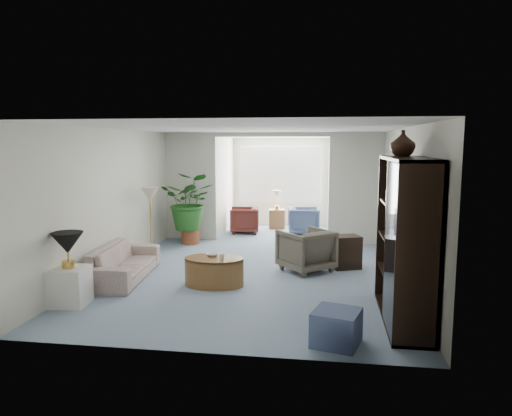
% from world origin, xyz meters
% --- Properties ---
extents(floor, '(6.00, 6.00, 0.00)m').
position_xyz_m(floor, '(0.00, 0.00, 0.00)').
color(floor, '#8698B0').
rests_on(floor, ground).
extents(sunroom_floor, '(2.60, 2.60, 0.00)m').
position_xyz_m(sunroom_floor, '(0.00, 4.10, 0.00)').
color(sunroom_floor, '#8698B0').
rests_on(sunroom_floor, ground).
extents(back_pier_left, '(1.20, 0.12, 2.50)m').
position_xyz_m(back_pier_left, '(-1.90, 3.00, 1.25)').
color(back_pier_left, silver).
rests_on(back_pier_left, ground).
extents(back_pier_right, '(1.20, 0.12, 2.50)m').
position_xyz_m(back_pier_right, '(1.90, 3.00, 1.25)').
color(back_pier_right, silver).
rests_on(back_pier_right, ground).
extents(back_header, '(2.60, 0.12, 0.10)m').
position_xyz_m(back_header, '(0.00, 3.00, 2.45)').
color(back_header, silver).
rests_on(back_header, back_pier_left).
extents(window_pane, '(2.20, 0.02, 1.50)m').
position_xyz_m(window_pane, '(0.00, 5.18, 1.40)').
color(window_pane, white).
extents(window_blinds, '(2.20, 0.02, 1.50)m').
position_xyz_m(window_blinds, '(0.00, 5.15, 1.40)').
color(window_blinds, white).
extents(framed_picture, '(0.04, 0.50, 0.40)m').
position_xyz_m(framed_picture, '(2.46, -0.10, 1.70)').
color(framed_picture, '#B4A690').
extents(sofa, '(0.92, 1.97, 0.56)m').
position_xyz_m(sofa, '(-2.09, -0.40, 0.28)').
color(sofa, beige).
rests_on(sofa, ground).
extents(end_table, '(0.53, 0.53, 0.53)m').
position_xyz_m(end_table, '(-2.29, -1.75, 0.27)').
color(end_table, white).
rests_on(end_table, ground).
extents(table_lamp, '(0.44, 0.44, 0.30)m').
position_xyz_m(table_lamp, '(-2.29, -1.75, 0.88)').
color(table_lamp, black).
rests_on(table_lamp, end_table).
extents(floor_lamp, '(0.36, 0.36, 0.28)m').
position_xyz_m(floor_lamp, '(-2.19, 1.15, 1.25)').
color(floor_lamp, beige).
rests_on(floor_lamp, ground).
extents(coffee_table, '(1.03, 1.03, 0.45)m').
position_xyz_m(coffee_table, '(-0.50, -0.56, 0.23)').
color(coffee_table, brown).
rests_on(coffee_table, ground).
extents(coffee_bowl, '(0.22, 0.22, 0.05)m').
position_xyz_m(coffee_bowl, '(-0.55, -0.46, 0.47)').
color(coffee_bowl, silver).
rests_on(coffee_bowl, coffee_table).
extents(coffee_cup, '(0.10, 0.10, 0.08)m').
position_xyz_m(coffee_cup, '(-0.35, -0.66, 0.49)').
color(coffee_cup, beige).
rests_on(coffee_cup, coffee_table).
extents(wingback_chair, '(1.14, 1.14, 0.75)m').
position_xyz_m(wingback_chair, '(0.90, 0.53, 0.37)').
color(wingback_chair, '#645D4E').
rests_on(wingback_chair, ground).
extents(side_table_dark, '(0.60, 0.54, 0.59)m').
position_xyz_m(side_table_dark, '(1.60, 0.83, 0.30)').
color(side_table_dark, black).
rests_on(side_table_dark, ground).
extents(entertainment_cabinet, '(0.50, 1.87, 2.08)m').
position_xyz_m(entertainment_cabinet, '(2.23, -1.65, 1.04)').
color(entertainment_cabinet, black).
rests_on(entertainment_cabinet, ground).
extents(cabinet_urn, '(0.33, 0.33, 0.35)m').
position_xyz_m(cabinet_urn, '(2.23, -1.15, 2.25)').
color(cabinet_urn, black).
rests_on(cabinet_urn, entertainment_cabinet).
extents(ottoman, '(0.61, 0.61, 0.39)m').
position_xyz_m(ottoman, '(1.38, -2.56, 0.20)').
color(ottoman, slate).
rests_on(ottoman, ground).
extents(plant_pot, '(0.40, 0.40, 0.32)m').
position_xyz_m(plant_pot, '(-1.78, 2.49, 0.16)').
color(plant_pot, brown).
rests_on(plant_pot, ground).
extents(house_plant, '(1.16, 1.01, 1.29)m').
position_xyz_m(house_plant, '(-1.78, 2.49, 0.97)').
color(house_plant, '#245D1F').
rests_on(house_plant, plant_pot).
extents(sunroom_chair_blue, '(0.83, 0.81, 0.68)m').
position_xyz_m(sunroom_chair_blue, '(0.71, 3.96, 0.34)').
color(sunroom_chair_blue, slate).
rests_on(sunroom_chair_blue, ground).
extents(sunroom_chair_maroon, '(0.80, 0.78, 0.65)m').
position_xyz_m(sunroom_chair_maroon, '(-0.79, 3.96, 0.33)').
color(sunroom_chair_maroon, '#59231E').
rests_on(sunroom_chair_maroon, ground).
extents(sunroom_table, '(0.46, 0.38, 0.51)m').
position_xyz_m(sunroom_table, '(-0.04, 4.71, 0.26)').
color(sunroom_table, brown).
rests_on(sunroom_table, ground).
extents(shelf_clutter, '(0.30, 1.18, 1.06)m').
position_xyz_m(shelf_clutter, '(2.18, -1.77, 1.09)').
color(shelf_clutter, '#5A5654').
rests_on(shelf_clutter, entertainment_cabinet).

